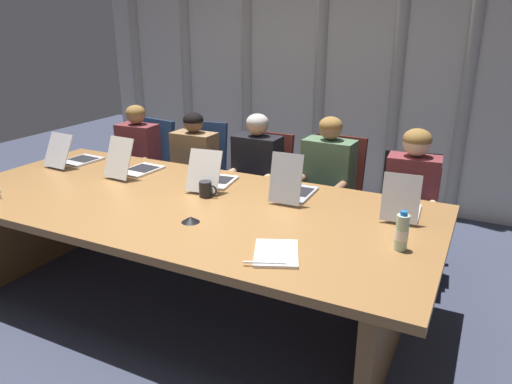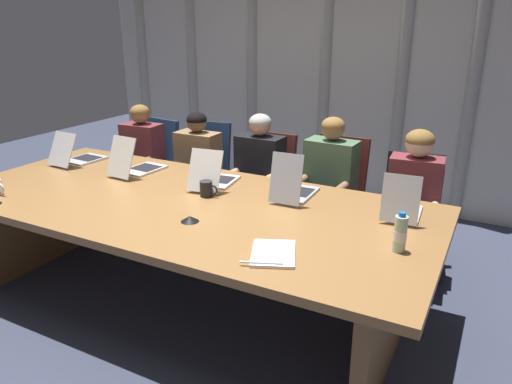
{
  "view_description": "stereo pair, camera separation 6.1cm",
  "coord_description": "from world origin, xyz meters",
  "px_view_note": "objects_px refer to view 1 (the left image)",
  "views": [
    {
      "loc": [
        1.75,
        -2.44,
        1.88
      ],
      "look_at": [
        0.48,
        0.13,
        0.86
      ],
      "focal_mm": 33.73,
      "sensor_mm": 36.0,
      "label": 1
    },
    {
      "loc": [
        1.81,
        -2.41,
        1.88
      ],
      "look_at": [
        0.48,
        0.13,
        0.86
      ],
      "focal_mm": 33.73,
      "sensor_mm": 36.0,
      "label": 2
    }
  ],
  "objects_px": {
    "office_chair_center": "(261,201)",
    "person_right_end": "(410,196)",
    "person_right_mid": "(324,183)",
    "person_left_end": "(133,158)",
    "office_chair_right_mid": "(330,212)",
    "laptop_left_end": "(74,157)",
    "office_chair_left_end": "(147,181)",
    "laptop_right_end": "(401,207)",
    "coffee_mug_far": "(206,189)",
    "laptop_center": "(213,178)",
    "person_left_mid": "(190,167)",
    "office_chair_left_mid": "(199,189)",
    "water_bottle_primary": "(402,233)",
    "laptop_left_mid": "(134,166)",
    "office_chair_right_end": "(406,228)",
    "laptop_right_mid": "(293,189)",
    "person_center": "(253,174)",
    "spiral_notepad": "(276,253)"
  },
  "relations": [
    {
      "from": "office_chair_center",
      "to": "water_bottle_primary",
      "type": "relative_size",
      "value": 4.4
    },
    {
      "from": "person_center",
      "to": "spiral_notepad",
      "type": "relative_size",
      "value": 3.16
    },
    {
      "from": "laptop_left_mid",
      "to": "person_right_mid",
      "type": "distance_m",
      "value": 1.49
    },
    {
      "from": "person_right_end",
      "to": "person_right_mid",
      "type": "bearing_deg",
      "value": -94.83
    },
    {
      "from": "office_chair_left_end",
      "to": "office_chair_center",
      "type": "xyz_separation_m",
      "value": [
        1.28,
        -0.0,
        -0.0
      ]
    },
    {
      "from": "office_chair_left_end",
      "to": "office_chair_left_mid",
      "type": "distance_m",
      "value": 0.62
    },
    {
      "from": "person_left_mid",
      "to": "office_chair_left_mid",
      "type": "bearing_deg",
      "value": -174.22
    },
    {
      "from": "office_chair_right_mid",
      "to": "person_center",
      "type": "distance_m",
      "value": 0.73
    },
    {
      "from": "person_right_mid",
      "to": "person_left_end",
      "type": "bearing_deg",
      "value": -86.73
    },
    {
      "from": "office_chair_center",
      "to": "person_right_end",
      "type": "bearing_deg",
      "value": 84.3
    },
    {
      "from": "laptop_left_end",
      "to": "office_chair_left_end",
      "type": "height_order",
      "value": "laptop_left_end"
    },
    {
      "from": "person_right_mid",
      "to": "spiral_notepad",
      "type": "height_order",
      "value": "person_right_mid"
    },
    {
      "from": "coffee_mug_far",
      "to": "spiral_notepad",
      "type": "bearing_deg",
      "value": -36.58
    },
    {
      "from": "laptop_center",
      "to": "person_center",
      "type": "relative_size",
      "value": 0.41
    },
    {
      "from": "person_left_end",
      "to": "office_chair_center",
      "type": "bearing_deg",
      "value": 94.01
    },
    {
      "from": "laptop_right_mid",
      "to": "person_left_end",
      "type": "xyz_separation_m",
      "value": [
        -1.92,
        0.65,
        -0.18
      ]
    },
    {
      "from": "office_chair_center",
      "to": "laptop_right_end",
      "type": "bearing_deg",
      "value": 59.74
    },
    {
      "from": "person_left_mid",
      "to": "laptop_center",
      "type": "bearing_deg",
      "value": 44.56
    },
    {
      "from": "laptop_left_end",
      "to": "person_center",
      "type": "bearing_deg",
      "value": -57.66
    },
    {
      "from": "laptop_center",
      "to": "laptop_left_end",
      "type": "bearing_deg",
      "value": 83.0
    },
    {
      "from": "laptop_left_mid",
      "to": "laptop_center",
      "type": "xyz_separation_m",
      "value": [
        0.7,
        0.02,
        -0.0
      ]
    },
    {
      "from": "office_chair_center",
      "to": "spiral_notepad",
      "type": "bearing_deg",
      "value": 29.4
    },
    {
      "from": "laptop_right_end",
      "to": "office_chair_left_end",
      "type": "bearing_deg",
      "value": 68.38
    },
    {
      "from": "person_left_mid",
      "to": "spiral_notepad",
      "type": "bearing_deg",
      "value": 46.03
    },
    {
      "from": "laptop_left_mid",
      "to": "water_bottle_primary",
      "type": "height_order",
      "value": "laptop_left_mid"
    },
    {
      "from": "laptop_right_end",
      "to": "office_chair_left_end",
      "type": "distance_m",
      "value": 2.79
    },
    {
      "from": "laptop_left_mid",
      "to": "office_chair_left_mid",
      "type": "xyz_separation_m",
      "value": [
        0.02,
        0.86,
        -0.45
      ]
    },
    {
      "from": "person_left_mid",
      "to": "office_chair_right_mid",
      "type": "bearing_deg",
      "value": 97.43
    },
    {
      "from": "office_chair_right_mid",
      "to": "office_chair_right_end",
      "type": "height_order",
      "value": "office_chair_right_mid"
    },
    {
      "from": "laptop_center",
      "to": "laptop_right_mid",
      "type": "height_order",
      "value": "laptop_right_mid"
    },
    {
      "from": "laptop_center",
      "to": "coffee_mug_far",
      "type": "relative_size",
      "value": 3.51
    },
    {
      "from": "office_chair_center",
      "to": "coffee_mug_far",
      "type": "bearing_deg",
      "value": 6.59
    },
    {
      "from": "office_chair_right_mid",
      "to": "person_right_mid",
      "type": "relative_size",
      "value": 0.83
    },
    {
      "from": "office_chair_right_mid",
      "to": "office_chair_left_mid",
      "type": "bearing_deg",
      "value": -88.57
    },
    {
      "from": "person_center",
      "to": "laptop_right_mid",
      "type": "bearing_deg",
      "value": 45.36
    },
    {
      "from": "water_bottle_primary",
      "to": "person_right_end",
      "type": "bearing_deg",
      "value": 96.48
    },
    {
      "from": "office_chair_center",
      "to": "office_chair_right_end",
      "type": "xyz_separation_m",
      "value": [
        1.27,
        -0.0,
        -0.01
      ]
    },
    {
      "from": "coffee_mug_far",
      "to": "office_chair_right_end",
      "type": "bearing_deg",
      "value": 41.89
    },
    {
      "from": "office_chair_right_mid",
      "to": "person_right_mid",
      "type": "bearing_deg",
      "value": -4.51
    },
    {
      "from": "office_chair_right_end",
      "to": "water_bottle_primary",
      "type": "xyz_separation_m",
      "value": [
        0.15,
        -1.29,
        0.51
      ]
    },
    {
      "from": "water_bottle_primary",
      "to": "office_chair_left_mid",
      "type": "bearing_deg",
      "value": 148.25
    },
    {
      "from": "laptop_left_mid",
      "to": "laptop_center",
      "type": "height_order",
      "value": "laptop_left_mid"
    },
    {
      "from": "laptop_left_mid",
      "to": "office_chair_center",
      "type": "xyz_separation_m",
      "value": [
        0.68,
        0.86,
        -0.47
      ]
    },
    {
      "from": "laptop_right_mid",
      "to": "laptop_right_end",
      "type": "relative_size",
      "value": 1.13
    },
    {
      "from": "office_chair_left_end",
      "to": "office_chair_right_mid",
      "type": "distance_m",
      "value": 1.93
    },
    {
      "from": "laptop_right_end",
      "to": "water_bottle_primary",
      "type": "relative_size",
      "value": 1.74
    },
    {
      "from": "coffee_mug_far",
      "to": "person_right_end",
      "type": "bearing_deg",
      "value": 36.83
    },
    {
      "from": "water_bottle_primary",
      "to": "coffee_mug_far",
      "type": "height_order",
      "value": "water_bottle_primary"
    },
    {
      "from": "laptop_right_mid",
      "to": "person_right_mid",
      "type": "relative_size",
      "value": 0.36
    },
    {
      "from": "office_chair_left_mid",
      "to": "office_chair_center",
      "type": "height_order",
      "value": "office_chair_left_mid"
    }
  ]
}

